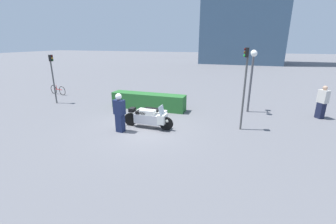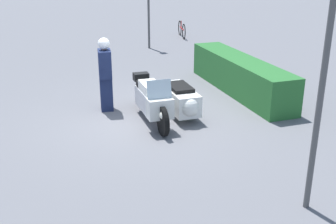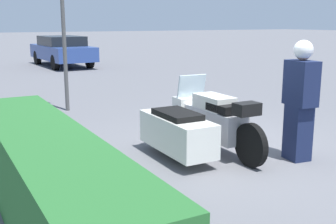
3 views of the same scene
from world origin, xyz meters
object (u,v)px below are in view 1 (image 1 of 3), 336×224
Objects in this scene: officer_rider at (120,112)px; twin_lamp_post at (253,65)px; traffic_light_near at (245,78)px; pedestrian_bystander at (322,102)px; bicycle_parked at (58,90)px; police_motorcycle at (152,116)px; traffic_light_far at (53,72)px; hedge_bush_curbside at (148,101)px.

twin_lamp_post reaches higher than officer_rider.
traffic_light_near is (5.18, 2.02, 1.47)m from officer_rider.
twin_lamp_post is 1.99× the size of pedestrian_bystander.
officer_rider is 9.97m from bicycle_parked.
police_motorcycle is at bearing 2.20° from traffic_light_near.
bicycle_parked is at bearing 158.05° from police_motorcycle.
traffic_light_far reaches higher than police_motorcycle.
traffic_light_far is at bearing -37.61° from bicycle_parked.
twin_lamp_post is (5.55, 5.05, 1.76)m from officer_rider.
police_motorcycle is at bearing 146.83° from officer_rider.
traffic_light_far reaches higher than hedge_bush_curbside.
traffic_light_far is 3.36m from bicycle_parked.
police_motorcycle is 8.03m from traffic_light_far.
traffic_light_far is (-7.64, 1.85, 1.63)m from police_motorcycle.
police_motorcycle is 4.64m from traffic_light_near.
hedge_bush_curbside is 1.30× the size of twin_lamp_post.
police_motorcycle is at bearing -139.46° from twin_lamp_post.
pedestrian_bystander is at bearing 0.26° from twin_lamp_post.
police_motorcycle is at bearing -63.29° from hedge_bush_curbside.
twin_lamp_post is at bearing 140.20° from officer_rider.
pedestrian_bystander reaches higher than bicycle_parked.
traffic_light_near reaches higher than pedestrian_bystander.
police_motorcycle is 9.03m from pedestrian_bystander.
bicycle_parked is at bearing -21.89° from traffic_light_near.
police_motorcycle is at bearing -12.14° from bicycle_parked.
officer_rider is at bearing 12.44° from traffic_light_near.
traffic_light_near is (5.41, -1.75, 1.94)m from hedge_bush_curbside.
traffic_light_near reaches higher than officer_rider.
pedestrian_bystander is (15.80, 2.01, -1.21)m from traffic_light_far.
pedestrian_bystander is at bearing 7.88° from hedge_bush_curbside.
twin_lamp_post reaches higher than traffic_light_far.
officer_rider is 0.48× the size of traffic_light_near.
bicycle_parked is at bearing 179.45° from twin_lamp_post.
twin_lamp_post is 3.07m from traffic_light_near.
police_motorcycle is 0.55× the size of hedge_bush_curbside.
twin_lamp_post is at bearing 9.91° from bicycle_parked.
traffic_light_far is (-11.77, 1.04, -0.32)m from traffic_light_near.
bicycle_parked is (-14.04, 0.13, -2.37)m from twin_lamp_post.
bicycle_parked is at bearing 120.34° from traffic_light_far.
officer_rider is at bearing -20.95° from bicycle_parked.
twin_lamp_post reaches higher than pedestrian_bystander.
twin_lamp_post reaches higher than hedge_bush_curbside.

